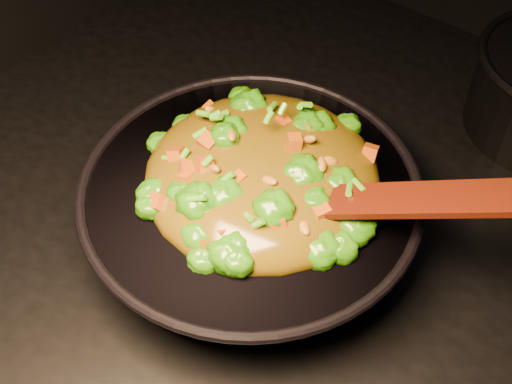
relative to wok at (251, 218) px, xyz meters
The scene contains 3 objects.
wok is the anchor object (origin of this frame).
stir_fry 0.10m from the wok, 81.11° to the left, with size 0.26×0.26×0.09m, color #2D7A08, non-canonical shape.
spatula 0.16m from the wok, 10.39° to the left, with size 0.28×0.04×0.01m, color #351205.
Camera 1 is at (0.19, -0.49, 1.58)m, focal length 50.00 mm.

